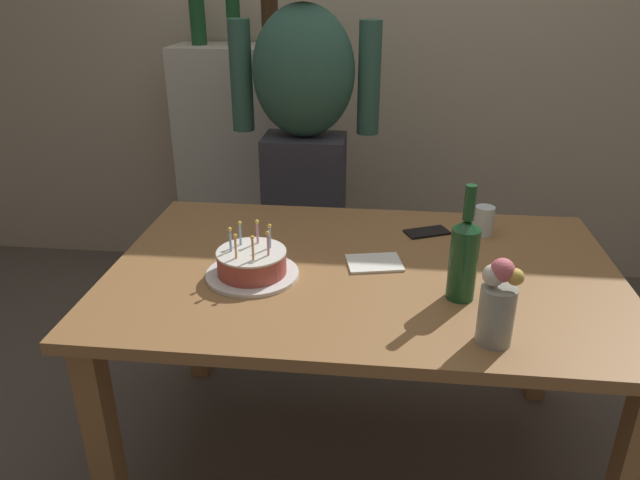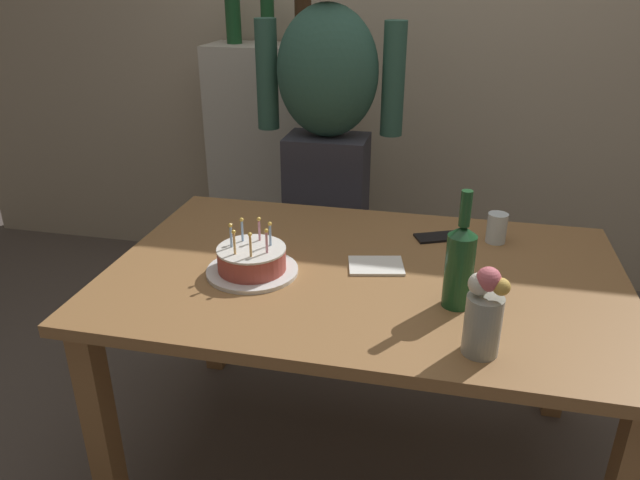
% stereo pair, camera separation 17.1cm
% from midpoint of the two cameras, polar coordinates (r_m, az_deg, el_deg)
% --- Properties ---
extents(ground_plane, '(10.00, 10.00, 0.00)m').
position_cam_midpoint_polar(ground_plane, '(2.21, 1.24, -20.05)').
color(ground_plane, '#564C44').
extents(back_wall, '(5.20, 0.10, 2.60)m').
position_cam_midpoint_polar(back_wall, '(3.14, 4.21, 19.81)').
color(back_wall, tan).
rests_on(back_wall, ground_plane).
extents(dining_table, '(1.50, 0.96, 0.74)m').
position_cam_midpoint_polar(dining_table, '(1.82, 1.42, -5.45)').
color(dining_table, olive).
rests_on(dining_table, ground_plane).
extents(birthday_cake, '(0.27, 0.27, 0.15)m').
position_cam_midpoint_polar(birthday_cake, '(1.73, -9.35, -2.40)').
color(birthday_cake, white).
rests_on(birthday_cake, dining_table).
extents(water_glass_near, '(0.06, 0.06, 0.10)m').
position_cam_midpoint_polar(water_glass_near, '(2.03, 13.09, 1.77)').
color(water_glass_near, silver).
rests_on(water_glass_near, dining_table).
extents(wine_bottle, '(0.08, 0.08, 0.32)m').
position_cam_midpoint_polar(wine_bottle, '(1.59, 10.61, -1.65)').
color(wine_bottle, '#194723').
rests_on(wine_bottle, dining_table).
extents(cell_phone, '(0.16, 0.12, 0.01)m').
position_cam_midpoint_polar(cell_phone, '(2.02, 7.81, 0.70)').
color(cell_phone, black).
rests_on(cell_phone, dining_table).
extents(napkin_stack, '(0.18, 0.15, 0.01)m').
position_cam_midpoint_polar(napkin_stack, '(1.79, 2.50, -2.27)').
color(napkin_stack, white).
rests_on(napkin_stack, dining_table).
extents(flower_vase, '(0.09, 0.09, 0.22)m').
position_cam_midpoint_polar(flower_vase, '(1.42, 13.32, -5.98)').
color(flower_vase, '#999E93').
rests_on(flower_vase, dining_table).
extents(person_man_bearded, '(0.61, 0.27, 1.66)m').
position_cam_midpoint_polar(person_man_bearded, '(2.52, -3.48, 8.82)').
color(person_man_bearded, '#33333D').
rests_on(person_man_bearded, ground_plane).
extents(shelf_cabinet, '(0.61, 0.30, 1.48)m').
position_cam_midpoint_polar(shelf_cabinet, '(3.15, -9.05, 7.04)').
color(shelf_cabinet, beige).
rests_on(shelf_cabinet, ground_plane).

